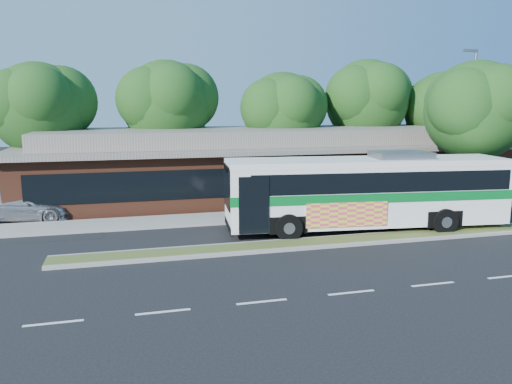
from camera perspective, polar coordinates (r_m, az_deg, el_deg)
ground at (r=22.22m, az=12.30°, el=-5.91°), size 120.00×120.00×0.00m
median_strip at (r=22.72m, az=11.62°, el=-5.34°), size 26.00×1.10×0.15m
sidewalk at (r=27.88m, az=6.35°, el=-2.39°), size 44.00×2.60×0.12m
plaza_building at (r=33.69m, az=2.40°, el=3.36°), size 33.20×11.20×4.45m
lamp_post at (r=31.68m, az=23.31°, el=7.18°), size 0.93×0.18×9.07m
tree_bg_a at (r=34.46m, az=-22.89°, el=8.98°), size 6.47×5.80×8.63m
tree_bg_b at (r=35.30m, az=-9.52°, el=10.06°), size 6.69×6.00×9.00m
tree_bg_c at (r=35.95m, az=3.59°, el=9.29°), size 6.24×5.60×8.26m
tree_bg_d at (r=39.63m, az=13.00°, el=10.32°), size 6.91×6.20×9.37m
tree_bg_e at (r=41.89m, az=20.96°, el=8.96°), size 6.47×5.80×8.50m
tree_bg_f at (r=46.40m, az=26.39°, el=9.01°), size 6.69×6.00×8.92m
transit_bus at (r=24.46m, az=12.66°, el=0.57°), size 13.66×4.25×3.78m
sedan at (r=28.74m, az=-25.22°, el=-1.52°), size 5.31×2.53×1.49m
sidewalk_tree at (r=31.30m, az=24.24°, el=8.69°), size 6.24×5.60×8.44m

